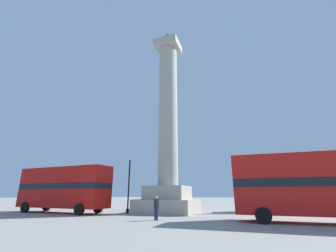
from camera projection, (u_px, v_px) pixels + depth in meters
name	position (u px, v px, depth m)	size (l,w,h in m)	color
ground_plane	(168.00, 213.00, 21.96)	(200.00, 200.00, 0.00)	gray
monument_column	(168.00, 142.00, 24.01)	(5.51, 5.51, 20.74)	#A39E8E
bus_a	(324.00, 183.00, 14.43)	(11.14, 2.90, 4.46)	red
bus_b	(64.00, 187.00, 22.63)	(10.28, 3.31, 4.47)	#B7140F
equestrian_statue	(259.00, 195.00, 23.24)	(4.22, 3.40, 6.02)	#A39E8E
street_lamp	(129.00, 179.00, 22.52)	(0.44, 0.44, 5.54)	black
pedestrian_near_lamp	(156.00, 207.00, 16.10)	(0.45, 0.39, 1.65)	#192347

